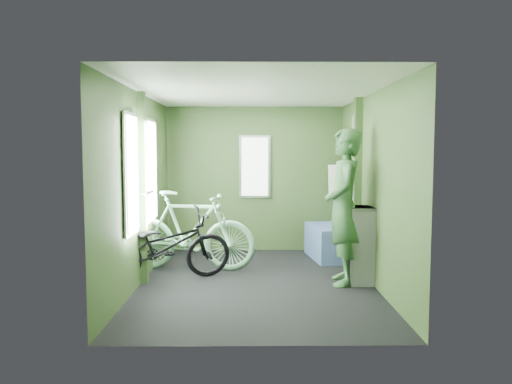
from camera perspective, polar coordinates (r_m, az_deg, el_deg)
room at (r=6.02m, az=-0.35°, el=3.14°), size 4.00×4.02×2.31m
bicycle_black at (r=6.32m, az=-10.35°, el=-10.03°), size 1.82×1.28×0.96m
bicycle_mint at (r=6.85m, az=-7.61°, el=-8.85°), size 1.85×0.80×1.09m
passenger at (r=6.06m, az=10.01°, el=-1.68°), size 0.48×0.74×1.87m
waste_box at (r=6.19m, az=11.83°, el=-5.95°), size 0.27×0.38×0.93m
bench_seat at (r=7.54m, az=8.69°, el=-5.22°), size 0.67×1.05×1.04m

